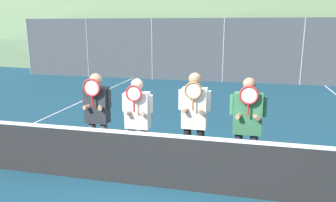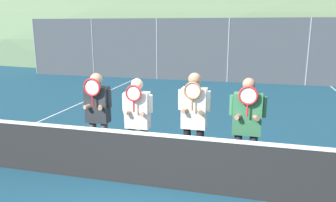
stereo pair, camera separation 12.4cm
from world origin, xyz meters
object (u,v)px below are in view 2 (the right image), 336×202
object	(u,v)px
player_leftmost	(98,111)
player_center_left	(138,117)
player_rightmost	(247,122)
car_far_left	(132,56)
car_left_of_center	(216,57)
car_center	(313,59)
player_center_right	(194,117)

from	to	relation	value
player_leftmost	player_center_left	bearing A→B (deg)	-3.84
player_rightmost	player_leftmost	bearing A→B (deg)	179.03
player_center_left	car_far_left	xyz separation A→B (m)	(-4.84, 12.31, -0.09)
car_left_of_center	player_center_left	bearing A→B (deg)	-89.88
car_far_left	car_left_of_center	distance (m)	4.81
car_left_of_center	car_center	distance (m)	4.87
player_rightmost	car_left_of_center	size ratio (longest dim) A/B	0.43
player_leftmost	player_rightmost	bearing A→B (deg)	-0.97
player_center_right	car_far_left	bearing A→B (deg)	115.46
player_center_left	car_center	world-z (taller)	car_center
player_center_left	player_rightmost	bearing A→B (deg)	0.25
car_left_of_center	car_center	world-z (taller)	car_left_of_center
player_rightmost	car_far_left	xyz separation A→B (m)	(-6.72, 12.30, -0.14)
player_rightmost	player_center_left	bearing A→B (deg)	-179.75
player_leftmost	car_center	bearing A→B (deg)	66.19
player_leftmost	car_center	size ratio (longest dim) A/B	0.43
player_leftmost	car_far_left	xyz separation A→B (m)	(-4.04, 12.25, -0.14)
car_far_left	player_rightmost	bearing A→B (deg)	-61.35
player_center_left	car_far_left	size ratio (longest dim) A/B	0.42
player_rightmost	car_left_of_center	xyz separation A→B (m)	(-1.91, 12.32, -0.10)
player_rightmost	car_left_of_center	distance (m)	12.47
car_left_of_center	car_center	xyz separation A→B (m)	(4.85, 0.46, -0.03)
player_leftmost	car_center	xyz separation A→B (m)	(5.62, 12.74, -0.14)
player_center_right	car_far_left	world-z (taller)	player_center_right
car_far_left	player_center_right	bearing A→B (deg)	-64.54
player_center_left	player_center_right	size ratio (longest dim) A/B	0.93
car_far_left	car_left_of_center	size ratio (longest dim) A/B	0.97
player_leftmost	player_center_left	xyz separation A→B (m)	(0.80, -0.05, -0.05)
player_leftmost	player_rightmost	size ratio (longest dim) A/B	0.98
car_far_left	car_center	xyz separation A→B (m)	(9.66, 0.48, 0.00)
player_center_left	player_center_right	distance (m)	1.01
player_leftmost	player_center_right	distance (m)	1.80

